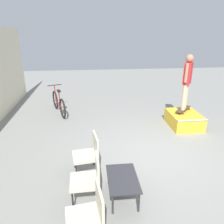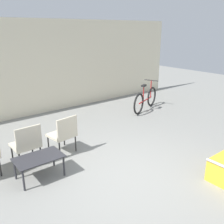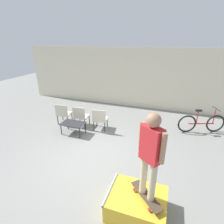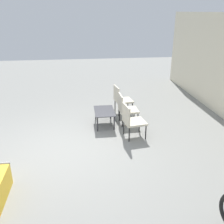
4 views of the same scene
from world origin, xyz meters
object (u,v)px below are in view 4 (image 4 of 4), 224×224
(coffee_table, at_px, (104,112))
(patio_chair_left, at_px, (121,98))
(patio_chair_center, at_px, (126,108))
(patio_chair_right, at_px, (131,119))

(coffee_table, height_order, patio_chair_left, patio_chair_left)
(patio_chair_center, bearing_deg, patio_chair_left, -1.79)
(patio_chair_left, distance_m, patio_chair_right, 1.65)
(patio_chair_left, bearing_deg, patio_chair_right, 172.25)
(patio_chair_left, bearing_deg, coffee_table, 135.66)
(patio_chair_left, bearing_deg, patio_chair_center, 172.19)
(patio_chair_center, distance_m, patio_chair_right, 0.84)
(coffee_table, xyz_separation_m, patio_chair_right, (0.84, 0.60, 0.12))
(patio_chair_left, relative_size, patio_chair_center, 1.00)
(patio_chair_left, distance_m, patio_chair_center, 0.82)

